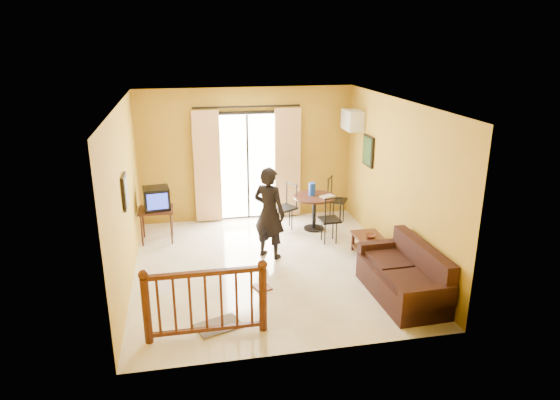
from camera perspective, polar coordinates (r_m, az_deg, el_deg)
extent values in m
plane|color=beige|center=(8.68, -1.36, -7.59)|extent=(5.00, 5.00, 0.00)
plane|color=white|center=(7.87, -1.52, 11.07)|extent=(5.00, 5.00, 0.00)
plane|color=#B78C23|center=(10.56, -3.77, 5.18)|extent=(4.50, 0.00, 4.50)
plane|color=#B78C23|center=(5.87, 2.77, -5.76)|extent=(4.50, 0.00, 4.50)
plane|color=#B78C23|center=(8.11, -17.29, 0.31)|extent=(0.00, 5.00, 5.00)
plane|color=#B78C23|center=(8.81, 13.14, 2.08)|extent=(0.00, 5.00, 5.00)
cube|color=black|center=(10.60, -3.73, 3.85)|extent=(1.34, 0.03, 2.34)
cube|color=white|center=(10.57, -3.71, 3.80)|extent=(1.20, 0.04, 2.20)
cube|color=black|center=(10.55, -3.69, 3.78)|extent=(0.04, 0.02, 2.20)
cube|color=#F9F4BC|center=(10.43, -8.31, 3.74)|extent=(0.55, 0.08, 2.35)
cube|color=#F9F4BC|center=(10.65, 0.87, 4.23)|extent=(0.55, 0.08, 2.35)
cylinder|color=black|center=(10.27, -3.81, 10.61)|extent=(2.20, 0.04, 0.04)
cube|color=black|center=(9.79, -14.01, -1.10)|extent=(0.65, 0.54, 0.04)
cylinder|color=black|center=(9.71, -15.52, -3.36)|extent=(0.04, 0.04, 0.63)
cylinder|color=black|center=(9.68, -12.31, -3.18)|extent=(0.04, 0.04, 0.63)
cylinder|color=black|center=(10.12, -15.37, -2.47)|extent=(0.04, 0.04, 0.63)
cylinder|color=black|center=(10.08, -12.29, -2.29)|extent=(0.04, 0.04, 0.63)
cube|color=black|center=(9.71, -13.94, 0.21)|extent=(0.52, 0.48, 0.42)
cube|color=blue|center=(9.51, -13.82, -0.18)|extent=(0.38, 0.06, 0.30)
cube|color=black|center=(7.88, -17.31, 0.92)|extent=(0.04, 0.42, 0.52)
cube|color=#605D52|center=(7.87, -17.13, 0.94)|extent=(0.01, 0.34, 0.44)
cylinder|color=black|center=(10.07, 3.96, 0.35)|extent=(0.85, 0.85, 0.04)
cylinder|color=black|center=(10.19, 3.92, -1.50)|extent=(0.08, 0.08, 0.69)
cylinder|color=black|center=(10.30, 3.88, -3.23)|extent=(0.42, 0.42, 0.03)
cylinder|color=#1339B3|center=(10.09, 3.68, 1.27)|extent=(0.14, 0.14, 0.26)
cube|color=beige|center=(10.04, 5.42, 0.43)|extent=(0.33, 0.27, 0.02)
cube|color=white|center=(10.36, 8.29, 9.02)|extent=(0.30, 0.60, 0.40)
cube|color=gray|center=(10.32, 7.49, 9.01)|extent=(0.02, 0.56, 0.36)
cube|color=black|center=(9.90, 10.05, 5.55)|extent=(0.04, 0.50, 0.60)
cube|color=black|center=(9.89, 9.92, 5.54)|extent=(0.01, 0.42, 0.52)
cube|color=black|center=(8.99, 10.36, -4.41)|extent=(0.48, 0.86, 0.04)
cube|color=black|center=(9.09, 10.27, -5.85)|extent=(0.44, 0.82, 0.03)
cube|color=black|center=(8.68, 10.02, -6.57)|extent=(0.05, 0.05, 0.36)
cube|color=black|center=(8.81, 12.35, -6.32)|extent=(0.05, 0.05, 0.36)
cube|color=black|center=(9.33, 8.35, -4.66)|extent=(0.05, 0.05, 0.36)
cube|color=black|center=(9.46, 10.54, -4.45)|extent=(0.05, 0.05, 0.36)
imported|color=brown|center=(8.99, 10.34, -4.10)|extent=(0.18, 0.18, 0.05)
cube|color=black|center=(7.87, 13.71, -9.39)|extent=(0.88, 1.66, 0.41)
cube|color=black|center=(7.84, 15.95, -6.78)|extent=(0.25, 1.64, 0.56)
cube|color=black|center=(7.14, 16.51, -10.62)|extent=(0.82, 0.19, 0.31)
cube|color=black|center=(8.42, 11.59, -5.62)|extent=(0.82, 0.19, 0.31)
cube|color=black|center=(7.46, 14.62, -9.06)|extent=(0.59, 0.68, 0.10)
cube|color=black|center=(8.03, 12.45, -6.82)|extent=(0.59, 0.68, 0.10)
imported|color=black|center=(8.75, -1.25, -1.48)|extent=(0.72, 0.70, 1.66)
cylinder|color=#471E0F|center=(6.71, -15.00, -12.15)|extent=(0.11, 0.11, 0.92)
cylinder|color=#471E0F|center=(6.75, -1.96, -11.28)|extent=(0.11, 0.11, 0.92)
sphere|color=#471E0F|center=(6.47, -15.37, -8.25)|extent=(0.13, 0.13, 0.13)
sphere|color=#471E0F|center=(6.51, -2.01, -7.38)|extent=(0.13, 0.13, 0.13)
cube|color=#471E0F|center=(6.47, -8.64, -8.26)|extent=(1.55, 0.08, 0.06)
cube|color=#471E0F|center=(6.87, -8.31, -14.39)|extent=(1.55, 0.06, 0.05)
cube|color=#62584F|center=(7.09, -7.02, -14.06)|extent=(0.70, 0.58, 0.02)
cube|color=brown|center=(7.98, -2.58, -9.95)|extent=(0.17, 0.27, 0.03)
cube|color=brown|center=(8.00, -1.58, -9.86)|extent=(0.17, 0.27, 0.03)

